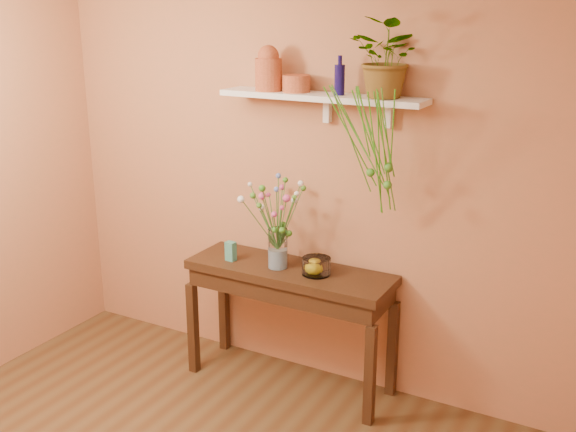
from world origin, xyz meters
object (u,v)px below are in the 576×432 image
at_px(terracotta_jug, 268,69).
at_px(glass_vase, 278,251).
at_px(sideboard, 290,285).
at_px(blue_bottle, 340,79).
at_px(glass_bowl, 316,267).
at_px(bouquet, 276,207).
at_px(spider_plant, 389,58).

bearing_deg(terracotta_jug, glass_vase, -41.77).
distance_m(sideboard, terracotta_jug, 1.38).
bearing_deg(blue_bottle, glass_bowl, -121.78).
distance_m(sideboard, bouquet, 0.53).
height_order(terracotta_jug, bouquet, terracotta_jug).
bearing_deg(glass_vase, glass_bowl, 2.58).
height_order(sideboard, glass_bowl, glass_bowl).
height_order(glass_vase, bouquet, bouquet).
distance_m(bouquet, glass_bowl, 0.45).
xyz_separation_m(glass_vase, glass_bowl, (0.27, 0.01, -0.06)).
bearing_deg(spider_plant, blue_bottle, 179.89).
bearing_deg(glass_vase, blue_bottle, 21.26).
xyz_separation_m(spider_plant, glass_vase, (-0.65, -0.13, -1.22)).
xyz_separation_m(sideboard, spider_plant, (0.57, 0.11, 1.46)).
distance_m(terracotta_jug, glass_vase, 1.14).
bearing_deg(glass_bowl, sideboard, 175.67).
xyz_separation_m(blue_bottle, glass_bowl, (-0.08, -0.12, -1.15)).
relative_size(terracotta_jug, bouquet, 0.59).
height_order(blue_bottle, glass_bowl, blue_bottle).
xyz_separation_m(glass_vase, bouquet, (-0.01, 0.00, 0.29)).
distance_m(spider_plant, bouquet, 1.15).
distance_m(spider_plant, glass_bowl, 1.34).
xyz_separation_m(blue_bottle, bouquet, (-0.36, -0.13, -0.80)).
bearing_deg(spider_plant, sideboard, -169.43).
xyz_separation_m(sideboard, glass_vase, (-0.07, -0.03, 0.23)).
xyz_separation_m(blue_bottle, spider_plant, (0.30, -0.00, 0.13)).
height_order(sideboard, glass_vase, glass_vase).
xyz_separation_m(bouquet, glass_bowl, (0.28, 0.01, -0.35)).
height_order(spider_plant, glass_bowl, spider_plant).
height_order(sideboard, terracotta_jug, terracotta_jug).
bearing_deg(glass_bowl, terracotta_jug, 166.15).
relative_size(sideboard, glass_bowl, 7.53).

